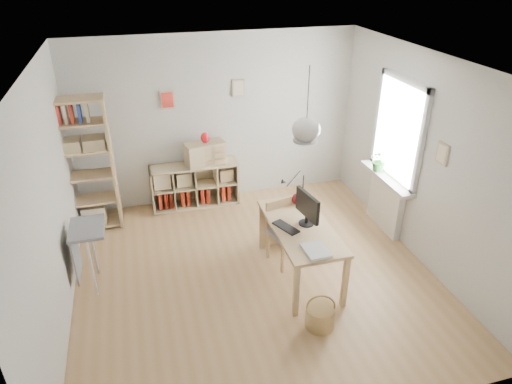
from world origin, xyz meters
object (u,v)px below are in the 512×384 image
object	(u,v)px
chair	(285,228)
drawer_chest	(205,153)
tall_bookshelf	(84,161)
storage_chest	(300,225)
cube_shelf	(193,187)
monitor	(307,207)
desk	(301,232)

from	to	relation	value
chair	drawer_chest	bearing A→B (deg)	97.65
tall_bookshelf	storage_chest	xyz separation A→B (m)	(2.91, -1.11, -0.91)
cube_shelf	chair	distance (m)	2.09
chair	monitor	distance (m)	0.62
cube_shelf	monitor	xyz separation A→B (m)	(1.10, -2.21, 0.69)
chair	drawer_chest	xyz separation A→B (m)	(-0.72, 1.82, 0.40)
monitor	drawer_chest	bearing A→B (deg)	102.14
cube_shelf	drawer_chest	bearing A→B (deg)	-10.43
tall_bookshelf	storage_chest	distance (m)	3.24
cube_shelf	drawer_chest	world-z (taller)	drawer_chest
desk	chair	distance (m)	0.41
storage_chest	monitor	distance (m)	1.18
desk	chair	bearing A→B (deg)	101.25
chair	monitor	size ratio (longest dim) A/B	1.80
chair	monitor	bearing A→B (deg)	-80.79
cube_shelf	storage_chest	world-z (taller)	cube_shelf
desk	storage_chest	xyz separation A→B (m)	(0.32, 0.84, -0.48)
cube_shelf	tall_bookshelf	xyz separation A→B (m)	(-1.56, -0.28, 0.79)
cube_shelf	monitor	distance (m)	2.56
storage_chest	drawer_chest	bearing A→B (deg)	129.55
storage_chest	monitor	bearing A→B (deg)	-106.95
cube_shelf	chair	bearing A→B (deg)	-62.96
desk	storage_chest	distance (m)	1.02
desk	drawer_chest	world-z (taller)	drawer_chest
storage_chest	drawer_chest	distance (m)	1.90
cube_shelf	tall_bookshelf	size ratio (longest dim) A/B	0.70
drawer_chest	cube_shelf	bearing A→B (deg)	158.02
cube_shelf	monitor	world-z (taller)	monitor
desk	drawer_chest	bearing A→B (deg)	110.04
chair	cube_shelf	bearing A→B (deg)	102.94
desk	drawer_chest	distance (m)	2.34
tall_bookshelf	chair	distance (m)	3.02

